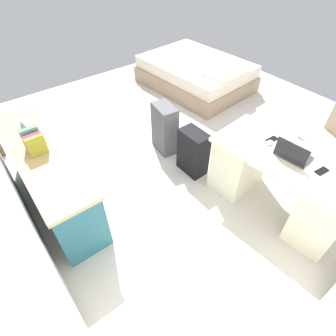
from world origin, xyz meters
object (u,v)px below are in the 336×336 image
(computer_mouse, at_px, (270,143))
(laptop, at_px, (293,154))
(bed, at_px, (196,74))
(credenza, at_px, (50,178))
(cell_phone_near_laptop, at_px, (322,171))
(figurine_small, at_px, (22,125))
(office_chair, at_px, (329,146))
(suitcase_spare_grey, at_px, (165,129))
(cell_phone_by_mouse, at_px, (272,139))
(suitcase_black, at_px, (193,152))
(desk, at_px, (279,182))

(computer_mouse, bearing_deg, laptop, 170.98)
(bed, bearing_deg, laptop, 155.07)
(credenza, height_order, laptop, laptop)
(cell_phone_near_laptop, relative_size, figurine_small, 1.24)
(office_chair, height_order, suitcase_spare_grey, office_chair)
(office_chair, distance_m, cell_phone_by_mouse, 0.94)
(bed, relative_size, cell_phone_by_mouse, 14.74)
(cell_phone_near_laptop, xyz_separation_m, cell_phone_by_mouse, (0.56, -0.03, 0.00))
(suitcase_spare_grey, xyz_separation_m, laptop, (-1.55, -0.33, 0.44))
(bed, height_order, suitcase_black, suitcase_black)
(suitcase_black, bearing_deg, computer_mouse, -156.57)
(computer_mouse, bearing_deg, cell_phone_by_mouse, -77.64)
(bed, xyz_separation_m, cell_phone_by_mouse, (-2.39, 1.16, 0.49))
(desk, xyz_separation_m, cell_phone_near_laptop, (-0.29, -0.06, 0.35))
(laptop, bearing_deg, credenza, 49.96)
(figurine_small, bearing_deg, suitcase_spare_grey, -107.03)
(bed, distance_m, suitcase_spare_grey, 1.94)
(office_chair, distance_m, computer_mouse, 1.01)
(cell_phone_near_laptop, bearing_deg, office_chair, -65.19)
(figurine_small, bearing_deg, bed, -78.07)
(desk, height_order, office_chair, office_chair)
(suitcase_spare_grey, relative_size, figurine_small, 6.12)
(credenza, relative_size, bed, 0.90)
(laptop, distance_m, figurine_small, 2.75)
(suitcase_spare_grey, bearing_deg, cell_phone_near_laptop, -160.11)
(desk, bearing_deg, laptop, -178.31)
(computer_mouse, height_order, cell_phone_by_mouse, computer_mouse)
(cell_phone_by_mouse, bearing_deg, credenza, 60.29)
(office_chair, bearing_deg, desk, 89.00)
(cell_phone_near_laptop, distance_m, cell_phone_by_mouse, 0.56)
(cell_phone_near_laptop, bearing_deg, credenza, 53.47)
(desk, xyz_separation_m, office_chair, (-0.02, -0.93, 0.04))
(suitcase_black, distance_m, cell_phone_by_mouse, 0.93)
(bed, height_order, suitcase_spare_grey, suitcase_spare_grey)
(office_chair, height_order, bed, office_chair)
(suitcase_spare_grey, distance_m, cell_phone_near_laptop, 1.91)
(suitcase_spare_grey, xyz_separation_m, cell_phone_by_mouse, (-1.27, -0.42, 0.40))
(desk, height_order, laptop, laptop)
(cell_phone_by_mouse, bearing_deg, office_chair, -105.28)
(computer_mouse, xyz_separation_m, figurine_small, (1.76, 1.88, 0.04))
(laptop, distance_m, cell_phone_near_laptop, 0.28)
(credenza, xyz_separation_m, cell_phone_by_mouse, (-1.28, -1.95, 0.37))
(desk, bearing_deg, suitcase_black, 17.68)
(cell_phone_by_mouse, bearing_deg, suitcase_spare_grey, 21.76)
(credenza, bearing_deg, suitcase_spare_grey, -90.31)
(suitcase_black, distance_m, suitcase_spare_grey, 0.55)
(suitcase_black, relative_size, suitcase_spare_grey, 0.87)
(credenza, bearing_deg, computer_mouse, -124.72)
(desk, relative_size, credenza, 0.83)
(credenza, height_order, figurine_small, figurine_small)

